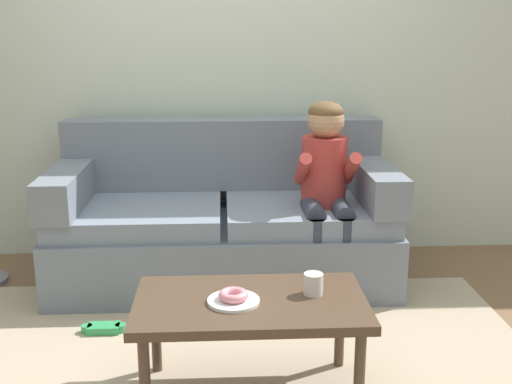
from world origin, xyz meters
The scene contains 10 objects.
ground centered at (0.00, 0.00, 0.00)m, with size 10.00×10.00×0.00m, color brown.
wall_back centered at (0.00, 1.40, 1.40)m, with size 8.00×0.10×2.80m, color beige.
area_rug centered at (0.00, -0.25, 0.01)m, with size 2.92×1.99×0.01m, color tan.
couch centered at (0.00, 0.85, 0.34)m, with size 1.99×0.90×0.94m.
coffee_table centered at (0.10, -0.45, 0.39)m, with size 0.94×0.53×0.44m.
person_child centered at (0.58, 0.64, 0.67)m, with size 0.34×0.58×1.10m.
plate centered at (0.03, -0.48, 0.44)m, with size 0.21×0.21×0.01m, color white.
donut centered at (0.03, -0.48, 0.47)m, with size 0.12×0.12×0.04m, color pink.
mug centered at (0.36, -0.41, 0.48)m, with size 0.08×0.08×0.09m, color silver.
toy_controller centered at (-0.61, 0.14, 0.03)m, with size 0.23×0.09×0.05m.
Camera 1 is at (0.00, -2.80, 1.50)m, focal length 44.24 mm.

